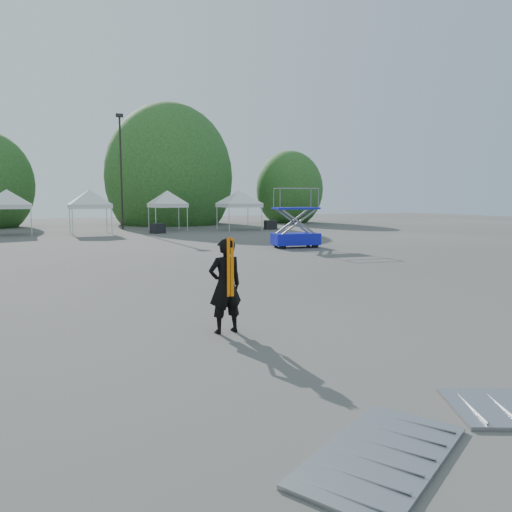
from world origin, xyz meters
name	(u,v)px	position (x,y,z in m)	size (l,w,h in m)	color
ground	(212,302)	(0.00, 0.00, 0.00)	(120.00, 120.00, 0.00)	#474442
light_pole_east	(121,165)	(3.00, 32.00, 5.52)	(0.60, 0.25, 9.80)	black
tree_mid_e	(169,177)	(9.00, 39.00, 4.84)	(5.12, 5.12, 7.79)	#382314
tree_far_e	(289,190)	(22.00, 37.00, 3.63)	(3.84, 3.84, 5.84)	#382314
tent_d	(7,193)	(-5.76, 28.47, 3.06)	(4.61, 4.61, 3.88)	silver
tent_e	(89,193)	(-0.18, 27.03, 3.06)	(4.14, 4.14, 3.88)	silver
tent_f	(167,194)	(6.15, 28.74, 3.06)	(3.97, 3.97, 3.88)	silver
tent_g	(239,194)	(11.86, 27.03, 3.06)	(4.41, 4.41, 3.88)	silver
man	(225,285)	(-0.74, -2.92, 0.97)	(0.74, 0.52, 1.94)	black
scissor_lift	(296,218)	(8.99, 11.85, 1.64)	(2.66, 1.58, 3.25)	#0E11B9
barrier_left	(381,455)	(-1.00, -8.19, 0.04)	(2.52, 2.09, 0.07)	gray
crate_mid	(158,228)	(4.62, 25.83, 0.38)	(0.98, 0.76, 0.76)	black
crate_east	(271,225)	(14.71, 26.77, 0.39)	(1.00, 0.78, 0.78)	black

